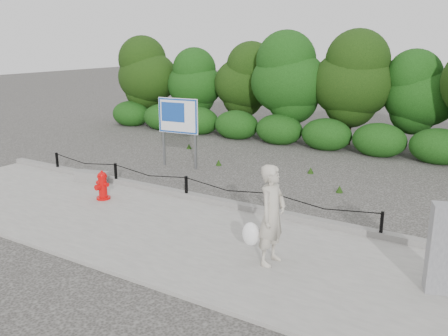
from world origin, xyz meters
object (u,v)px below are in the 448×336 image
(fire_hydrant, at_px, (102,186))
(pedestrian, at_px, (271,216))
(concrete_block, at_px, (92,177))
(utility_cabinet, at_px, (447,249))
(advertising_sign, at_px, (178,119))

(fire_hydrant, relative_size, pedestrian, 0.41)
(concrete_block, distance_m, utility_cabinet, 9.74)
(pedestrian, bearing_deg, fire_hydrant, 83.00)
(pedestrian, relative_size, concrete_block, 1.94)
(pedestrian, relative_size, utility_cabinet, 1.13)
(pedestrian, relative_size, advertising_sign, 0.83)
(concrete_block, relative_size, advertising_sign, 0.43)
(advertising_sign, bearing_deg, concrete_block, -115.96)
(fire_hydrant, bearing_deg, pedestrian, -6.16)
(utility_cabinet, height_order, advertising_sign, advertising_sign)
(fire_hydrant, distance_m, utility_cabinet, 8.23)
(fire_hydrant, height_order, utility_cabinet, utility_cabinet)
(utility_cabinet, bearing_deg, concrete_block, 153.40)
(fire_hydrant, relative_size, concrete_block, 0.79)
(fire_hydrant, bearing_deg, concrete_block, 150.57)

